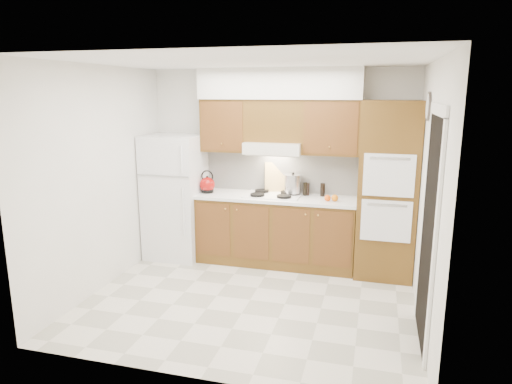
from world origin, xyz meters
TOP-DOWN VIEW (x-y plane):
  - floor at (0.00, 0.00)m, footprint 3.60×3.60m
  - ceiling at (0.00, 0.00)m, footprint 3.60×3.60m
  - wall_back at (0.00, 1.50)m, footprint 3.60×0.02m
  - wall_left at (-1.80, 0.00)m, footprint 0.02×3.00m
  - wall_right at (1.80, 0.00)m, footprint 0.02×3.00m
  - fridge at (-1.41, 1.14)m, footprint 0.75×0.72m
  - base_cabinets at (0.02, 1.20)m, footprint 2.11×0.60m
  - countertop at (0.03, 1.19)m, footprint 2.13×0.62m
  - backsplash at (0.02, 1.49)m, footprint 2.11×0.03m
  - oven_cabinet at (1.44, 1.18)m, footprint 0.70×0.65m
  - upper_cab_left at (-0.71, 1.33)m, footprint 0.63×0.33m
  - upper_cab_right at (0.72, 1.33)m, footprint 0.73×0.33m
  - range_hood at (-0.02, 1.27)m, footprint 0.75×0.45m
  - upper_cab_over_hood at (-0.02, 1.33)m, footprint 0.75×0.33m
  - soffit at (0.03, 1.32)m, footprint 2.13×0.36m
  - cooktop at (-0.02, 1.21)m, footprint 0.74×0.50m
  - doorway at (1.79, -0.35)m, footprint 0.02×0.90m
  - wall_clock at (1.79, 0.55)m, footprint 0.02×0.30m
  - kettle at (-0.93, 1.15)m, footprint 0.27×0.27m
  - cutting_board at (-0.03, 1.45)m, footprint 0.33×0.17m
  - stock_pot at (0.23, 1.33)m, footprint 0.28×0.28m
  - condiment_a at (0.39, 1.33)m, footprint 0.05×0.05m
  - condiment_b at (0.42, 1.35)m, footprint 0.06×0.06m
  - condiment_c at (0.62, 1.35)m, footprint 0.07×0.07m
  - orange_near at (0.81, 1.10)m, footprint 0.10×0.10m
  - orange_far at (0.72, 1.08)m, footprint 0.10×0.10m

SIDE VIEW (x-z plane):
  - floor at x=0.00m, z-range 0.00..0.00m
  - base_cabinets at x=0.02m, z-range 0.00..0.90m
  - fridge at x=-1.41m, z-range 0.00..1.72m
  - countertop at x=0.03m, z-range 0.90..0.94m
  - cooktop at x=-0.02m, z-range 0.94..0.95m
  - orange_far at x=0.72m, z-range 0.94..1.02m
  - orange_near at x=0.81m, z-range 0.94..1.03m
  - condiment_b at x=0.42m, z-range 0.94..1.11m
  - condiment_c at x=0.62m, z-range 0.94..1.12m
  - condiment_a at x=0.39m, z-range 0.94..1.12m
  - doorway at x=1.79m, z-range 0.00..2.10m
  - kettle at x=-0.93m, z-range 0.95..1.16m
  - stock_pot at x=0.23m, z-range 0.97..1.21m
  - oven_cabinet at x=1.44m, z-range 0.00..2.20m
  - cutting_board at x=-0.03m, z-range 0.93..1.35m
  - backsplash at x=0.02m, z-range 0.94..1.50m
  - wall_back at x=0.00m, z-range 0.00..2.60m
  - wall_left at x=-1.80m, z-range 0.00..2.60m
  - wall_right at x=1.80m, z-range 0.00..2.60m
  - range_hood at x=-0.02m, z-range 1.50..1.65m
  - upper_cab_left at x=-0.71m, z-range 1.50..2.20m
  - upper_cab_right at x=0.72m, z-range 1.50..2.20m
  - upper_cab_over_hood at x=-0.02m, z-range 1.65..2.20m
  - wall_clock at x=1.79m, z-range 2.00..2.30m
  - soffit at x=0.03m, z-range 2.20..2.60m
  - ceiling at x=0.00m, z-range 2.60..2.60m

